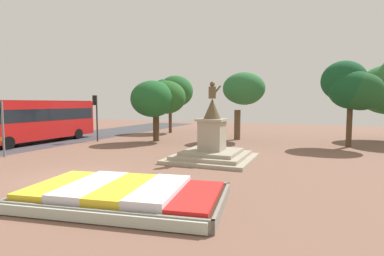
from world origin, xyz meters
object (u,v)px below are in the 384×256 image
(traffic_light_mid_block, at_px, (1,118))
(traffic_light_far_corner, at_px, (96,109))
(statue_monument, at_px, (212,146))
(city_bus, at_px, (34,119))
(flower_planter, at_px, (123,195))

(traffic_light_mid_block, bearing_deg, traffic_light_far_corner, 87.80)
(statue_monument, relative_size, city_bus, 0.41)
(flower_planter, relative_size, statue_monument, 1.52)
(statue_monument, bearing_deg, flower_planter, -92.36)
(traffic_light_mid_block, relative_size, traffic_light_far_corner, 0.87)
(flower_planter, distance_m, city_bus, 17.49)
(traffic_light_mid_block, bearing_deg, statue_monument, 17.83)
(traffic_light_mid_block, distance_m, city_bus, 6.09)
(traffic_light_mid_block, relative_size, city_bus, 0.30)
(traffic_light_mid_block, height_order, city_bus, city_bus)
(flower_planter, bearing_deg, city_bus, 148.28)
(city_bus, bearing_deg, statue_monument, -4.74)
(statue_monument, xyz_separation_m, traffic_light_mid_block, (-11.70, -3.76, 1.49))
(traffic_light_mid_block, bearing_deg, flower_planter, -19.99)
(statue_monument, height_order, traffic_light_mid_block, statue_monument)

